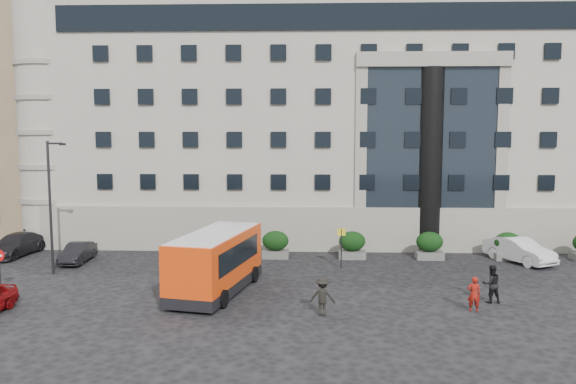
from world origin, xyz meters
The scene contains 21 objects.
ground centered at (0.00, 0.00, 0.00)m, with size 120.00×120.00×0.00m, color black.
civic_building centered at (6.00, 22.00, 9.00)m, with size 44.00×24.00×18.00m, color #A19C8E.
entrance_column centered at (12.00, 10.30, 6.50)m, with size 1.80×1.80×13.00m, color black.
apartment_near centered at (-24.00, 20.00, 10.00)m, with size 14.00×14.00×20.00m, color #80674A.
apartment_far centered at (-27.00, 38.00, 11.00)m, with size 13.00×13.00×22.00m, color #81624B.
hedge_a centered at (-4.00, 7.80, 0.93)m, with size 1.80×1.26×1.84m.
hedge_b centered at (1.20, 7.80, 0.93)m, with size 1.80×1.26×1.84m.
hedge_c centered at (6.40, 7.80, 0.93)m, with size 1.80×1.26×1.84m.
hedge_d centered at (11.60, 7.80, 0.93)m, with size 1.80×1.26×1.84m.
hedge_e centered at (16.80, 7.80, 0.93)m, with size 1.80×1.26×1.84m.
street_lamp centered at (-11.94, 3.00, 4.37)m, with size 1.16×0.18×8.00m.
bus_stop_sign centered at (5.50, 5.00, 1.73)m, with size 0.50×0.08×2.52m.
minibus centered at (-1.48, -0.64, 1.78)m, with size 4.27×8.13×3.23m.
red_truck centered at (-13.40, 15.39, 1.56)m, with size 2.81×5.72×3.04m.
parked_car_b centered at (-11.70, 5.98, 0.64)m, with size 1.35×3.87×1.27m, color black.
parked_car_c centered at (-16.83, 7.87, 0.75)m, with size 2.11×5.18×1.50m, color black.
parked_car_d centered at (-17.00, 16.00, 0.62)m, with size 2.06×4.46×1.24m, color black.
white_taxi centered at (17.27, 7.00, 0.81)m, with size 1.71×4.90×1.62m, color silver.
pedestrian_a centered at (11.29, -3.44, 0.85)m, with size 0.62×0.41×1.71m, color maroon.
pedestrian_b centered at (12.57, -1.98, 0.96)m, with size 0.94×0.73×1.93m, color black.
pedestrian_c centered at (4.08, -4.24, 0.91)m, with size 1.17×0.67×1.82m, color black.
Camera 1 is at (3.35, -29.68, 8.48)m, focal length 35.00 mm.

